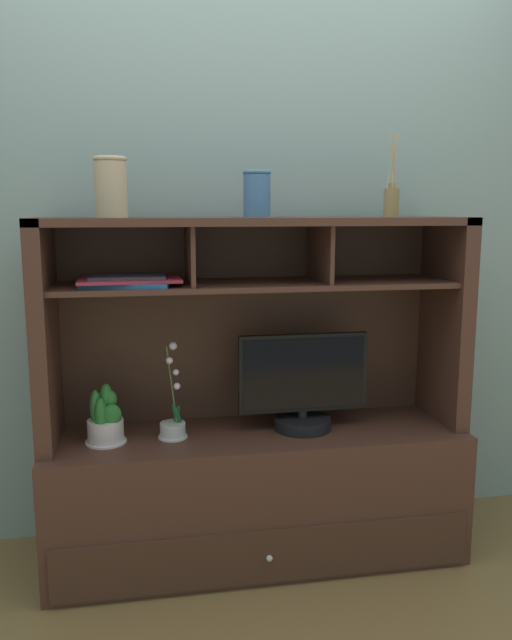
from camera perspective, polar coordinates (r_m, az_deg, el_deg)
floor_plane at (r=2.78m, az=0.00°, el=-20.20°), size 6.00×6.00×0.02m
back_wall at (r=2.69m, az=-1.12°, el=10.20°), size 6.00×0.02×2.80m
media_console at (r=2.61m, az=-0.03°, el=-12.30°), size 1.63×0.55×1.36m
tv_monitor at (r=2.52m, az=4.25°, el=-6.17°), size 0.51×0.23×0.39m
potted_orchid at (r=2.47m, az=-7.48°, el=-9.18°), size 0.11×0.11×0.37m
potted_fern at (r=2.45m, az=-13.49°, el=-8.72°), size 0.15×0.15×0.22m
magazine_stack_left at (r=2.36m, az=-11.40°, el=3.51°), size 0.37×0.28×0.04m
diffuser_bottle at (r=2.54m, az=12.09°, el=10.44°), size 0.06×0.06×0.32m
ceramic_vase at (r=2.39m, az=0.08°, el=11.31°), size 0.11×0.11×0.17m
accent_vase at (r=2.37m, az=-12.95°, el=11.60°), size 0.12×0.12×0.21m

